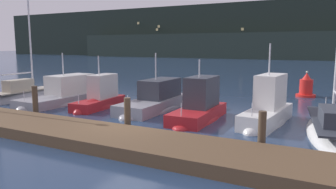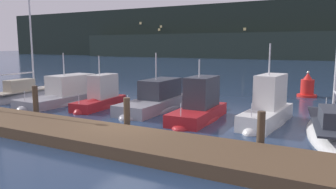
{
  "view_description": "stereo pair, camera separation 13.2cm",
  "coord_description": "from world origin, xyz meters",
  "px_view_note": "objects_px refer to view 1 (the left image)",
  "views": [
    {
      "loc": [
        8.02,
        -11.38,
        3.77
      ],
      "look_at": [
        0.0,
        3.78,
        1.2
      ],
      "focal_mm": 35.0,
      "sensor_mm": 36.0,
      "label": 1
    },
    {
      "loc": [
        8.13,
        -11.32,
        3.77
      ],
      "look_at": [
        0.0,
        3.78,
        1.2
      ],
      "focal_mm": 35.0,
      "sensor_mm": 36.0,
      "label": 2
    }
  ],
  "objects_px": {
    "sailboat_berth_1": "(27,97)",
    "motorboat_berth_4": "(156,105)",
    "motorboat_berth_2": "(64,99)",
    "sailboat_berth_7": "(334,133)",
    "motorboat_berth_6": "(267,115)",
    "channel_buoy": "(306,87)",
    "motorboat_berth_5": "(199,111)",
    "motorboat_berth_3": "(100,102)"
  },
  "relations": [
    {
      "from": "sailboat_berth_1",
      "to": "motorboat_berth_5",
      "type": "height_order",
      "value": "sailboat_berth_1"
    },
    {
      "from": "motorboat_berth_3",
      "to": "motorboat_berth_4",
      "type": "xyz_separation_m",
      "value": [
        3.32,
        1.1,
        -0.05
      ]
    },
    {
      "from": "motorboat_berth_2",
      "to": "motorboat_berth_3",
      "type": "relative_size",
      "value": 1.47
    },
    {
      "from": "sailboat_berth_1",
      "to": "motorboat_berth_6",
      "type": "bearing_deg",
      "value": 1.68
    },
    {
      "from": "sailboat_berth_1",
      "to": "motorboat_berth_5",
      "type": "xyz_separation_m",
      "value": [
        13.22,
        -0.25,
        0.28
      ]
    },
    {
      "from": "motorboat_berth_3",
      "to": "sailboat_berth_1",
      "type": "bearing_deg",
      "value": 179.46
    },
    {
      "from": "sailboat_berth_1",
      "to": "channel_buoy",
      "type": "relative_size",
      "value": 4.76
    },
    {
      "from": "motorboat_berth_4",
      "to": "motorboat_berth_5",
      "type": "bearing_deg",
      "value": -21.22
    },
    {
      "from": "motorboat_berth_2",
      "to": "motorboat_berth_6",
      "type": "relative_size",
      "value": 1.3
    },
    {
      "from": "motorboat_berth_3",
      "to": "motorboat_berth_4",
      "type": "relative_size",
      "value": 0.7
    },
    {
      "from": "motorboat_berth_5",
      "to": "motorboat_berth_6",
      "type": "relative_size",
      "value": 0.96
    },
    {
      "from": "motorboat_berth_3",
      "to": "sailboat_berth_7",
      "type": "distance_m",
      "value": 12.87
    },
    {
      "from": "motorboat_berth_4",
      "to": "channel_buoy",
      "type": "relative_size",
      "value": 3.52
    },
    {
      "from": "motorboat_berth_3",
      "to": "sailboat_berth_7",
      "type": "relative_size",
      "value": 0.44
    },
    {
      "from": "sailboat_berth_1",
      "to": "sailboat_berth_7",
      "type": "distance_m",
      "value": 19.45
    },
    {
      "from": "motorboat_berth_2",
      "to": "channel_buoy",
      "type": "relative_size",
      "value": 3.63
    },
    {
      "from": "motorboat_berth_4",
      "to": "sailboat_berth_7",
      "type": "bearing_deg",
      "value": -9.34
    },
    {
      "from": "motorboat_berth_5",
      "to": "motorboat_berth_4",
      "type": "bearing_deg",
      "value": 158.78
    },
    {
      "from": "motorboat_berth_2",
      "to": "motorboat_berth_5",
      "type": "distance_m",
      "value": 9.77
    },
    {
      "from": "motorboat_berth_2",
      "to": "motorboat_berth_5",
      "type": "height_order",
      "value": "motorboat_berth_2"
    },
    {
      "from": "sailboat_berth_1",
      "to": "motorboat_berth_3",
      "type": "relative_size",
      "value": 1.93
    },
    {
      "from": "motorboat_berth_5",
      "to": "channel_buoy",
      "type": "xyz_separation_m",
      "value": [
        4.11,
        10.84,
        0.28
      ]
    },
    {
      "from": "motorboat_berth_5",
      "to": "sailboat_berth_7",
      "type": "xyz_separation_m",
      "value": [
        6.23,
        -0.28,
        -0.28
      ]
    },
    {
      "from": "motorboat_berth_3",
      "to": "motorboat_berth_5",
      "type": "xyz_separation_m",
      "value": [
        6.64,
        -0.18,
        0.11
      ]
    },
    {
      "from": "motorboat_berth_6",
      "to": "motorboat_berth_2",
      "type": "bearing_deg",
      "value": -178.33
    },
    {
      "from": "channel_buoy",
      "to": "motorboat_berth_5",
      "type": "bearing_deg",
      "value": -110.75
    },
    {
      "from": "motorboat_berth_2",
      "to": "sailboat_berth_7",
      "type": "height_order",
      "value": "sailboat_berth_7"
    },
    {
      "from": "motorboat_berth_4",
      "to": "motorboat_berth_6",
      "type": "relative_size",
      "value": 1.26
    },
    {
      "from": "channel_buoy",
      "to": "sailboat_berth_7",
      "type": "bearing_deg",
      "value": -79.23
    },
    {
      "from": "motorboat_berth_4",
      "to": "motorboat_berth_5",
      "type": "distance_m",
      "value": 3.56
    },
    {
      "from": "motorboat_berth_5",
      "to": "motorboat_berth_2",
      "type": "bearing_deg",
      "value": 177.95
    },
    {
      "from": "motorboat_berth_3",
      "to": "motorboat_berth_4",
      "type": "distance_m",
      "value": 3.5
    },
    {
      "from": "sailboat_berth_1",
      "to": "motorboat_berth_4",
      "type": "bearing_deg",
      "value": 6.0
    },
    {
      "from": "motorboat_berth_2",
      "to": "motorboat_berth_3",
      "type": "height_order",
      "value": "motorboat_berth_2"
    },
    {
      "from": "motorboat_berth_3",
      "to": "motorboat_berth_6",
      "type": "height_order",
      "value": "motorboat_berth_6"
    },
    {
      "from": "motorboat_berth_2",
      "to": "motorboat_berth_6",
      "type": "distance_m",
      "value": 13.05
    },
    {
      "from": "motorboat_berth_6",
      "to": "sailboat_berth_7",
      "type": "xyz_separation_m",
      "value": [
        2.94,
        -1.01,
        -0.26
      ]
    },
    {
      "from": "motorboat_berth_3",
      "to": "motorboat_berth_4",
      "type": "bearing_deg",
      "value": 18.37
    },
    {
      "from": "motorboat_berth_2",
      "to": "channel_buoy",
      "type": "bearing_deg",
      "value": 37.11
    },
    {
      "from": "motorboat_berth_3",
      "to": "motorboat_berth_6",
      "type": "relative_size",
      "value": 0.88
    },
    {
      "from": "motorboat_berth_3",
      "to": "channel_buoy",
      "type": "bearing_deg",
      "value": 44.77
    },
    {
      "from": "motorboat_berth_6",
      "to": "sailboat_berth_7",
      "type": "distance_m",
      "value": 3.12
    }
  ]
}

